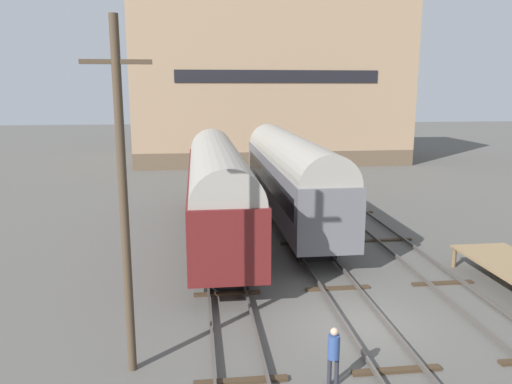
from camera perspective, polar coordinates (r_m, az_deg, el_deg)
The scene contains 9 objects.
ground_plane at distance 18.06m, azimuth 12.02°, elevation -14.49°, with size 200.00×200.00×0.00m, color #56544F.
track_left at distance 17.17m, azimuth -2.67°, elevation -15.16°, with size 2.60×60.00×0.26m.
track_middle at distance 18.00m, azimuth 12.04°, elevation -14.08°, with size 2.60×60.00×0.26m.
track_right at distance 19.82m, azimuth 24.60°, elevation -12.45°, with size 2.60×60.00×0.26m.
train_car_maroon at distance 26.14m, azimuth -4.42°, elevation 0.82°, with size 3.01×18.05×5.21m.
train_car_grey at distance 29.77m, azimuth 3.89°, elevation 2.25°, with size 2.93×18.79×5.26m.
person_worker at distance 14.18m, azimuth 8.87°, elevation -17.52°, with size 0.32×0.32×1.68m.
utility_pole at distance 13.77m, azimuth -14.91°, elevation -0.71°, with size 1.80×0.24×9.74m.
warehouse_building at distance 56.23m, azimuth 1.46°, elevation 12.09°, with size 28.67×12.77×16.49m.
Camera 1 is at (-5.51, -15.28, 7.91)m, focal length 35.00 mm.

